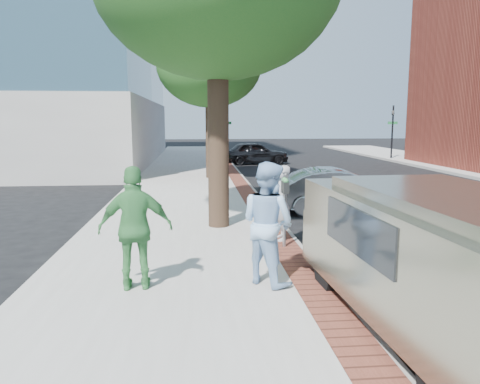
{
  "coord_description": "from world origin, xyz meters",
  "views": [
    {
      "loc": [
        -1.15,
        -9.69,
        2.81
      ],
      "look_at": [
        -0.18,
        0.66,
        1.2
      ],
      "focal_mm": 35.0,
      "sensor_mm": 36.0,
      "label": 1
    }
  ],
  "objects": [
    {
      "name": "parking_meter",
      "position": [
        0.67,
        -0.24,
        1.21
      ],
      "size": [
        0.12,
        0.32,
        1.47
      ],
      "color": "gray",
      "rests_on": "sidewalk"
    },
    {
      "name": "signal_far",
      "position": [
        12.5,
        22.0,
        2.25
      ],
      "size": [
        0.7,
        0.15,
        3.8
      ],
      "color": "black",
      "rests_on": "ground"
    },
    {
      "name": "person_gray",
      "position": [
        0.72,
        0.34,
        0.99
      ],
      "size": [
        0.41,
        0.62,
        1.67
      ],
      "primitive_type": "imported",
      "rotation": [
        0.0,
        0.0,
        -1.56
      ],
      "color": "#9A999E",
      "rests_on": "sidewalk"
    },
    {
      "name": "bg_car",
      "position": [
        2.61,
        19.99,
        0.72
      ],
      "size": [
        4.36,
        2.11,
        1.44
      ],
      "primitive_type": "imported",
      "rotation": [
        0.0,
        0.0,
        1.67
      ],
      "color": "black",
      "rests_on": "ground"
    },
    {
      "name": "van",
      "position": [
        1.9,
        -4.01,
        1.07
      ],
      "size": [
        2.31,
        5.4,
        1.95
      ],
      "rotation": [
        0.0,
        0.0,
        0.06
      ],
      "color": "gray",
      "rests_on": "ground"
    },
    {
      "name": "office_base",
      "position": [
        -13.0,
        22.0,
        2.0
      ],
      "size": [
        18.2,
        22.2,
        4.0
      ],
      "primitive_type": "cube",
      "color": "gray",
      "rests_on": "ground"
    },
    {
      "name": "ground",
      "position": [
        0.0,
        0.0,
        0.0
      ],
      "size": [
        120.0,
        120.0,
        0.0
      ],
      "primitive_type": "plane",
      "color": "black",
      "rests_on": "ground"
    },
    {
      "name": "tree_far",
      "position": [
        -0.5,
        12.0,
        5.3
      ],
      "size": [
        4.8,
        4.8,
        7.14
      ],
      "color": "black",
      "rests_on": "sidewalk"
    },
    {
      "name": "sidewalk",
      "position": [
        -1.5,
        8.0,
        0.07
      ],
      "size": [
        5.0,
        60.0,
        0.15
      ],
      "primitive_type": "cube",
      "color": "#9E9991",
      "rests_on": "ground"
    },
    {
      "name": "brick_strip",
      "position": [
        0.7,
        8.0,
        0.15
      ],
      "size": [
        0.6,
        60.0,
        0.01
      ],
      "primitive_type": "cube",
      "color": "brown",
      "rests_on": "sidewalk"
    },
    {
      "name": "sedan_silver",
      "position": [
        3.2,
        4.08,
        0.67
      ],
      "size": [
        4.13,
        1.56,
        1.35
      ],
      "primitive_type": "imported",
      "rotation": [
        0.0,
        0.0,
        1.54
      ],
      "color": "#A5A9AC",
      "rests_on": "ground"
    },
    {
      "name": "signal_near",
      "position": [
        0.9,
        22.0,
        2.25
      ],
      "size": [
        0.7,
        0.15,
        3.8
      ],
      "color": "black",
      "rests_on": "ground"
    },
    {
      "name": "person_green",
      "position": [
        -2.11,
        -2.43,
        1.13
      ],
      "size": [
        1.18,
        0.56,
        1.96
      ],
      "primitive_type": "imported",
      "rotation": [
        0.0,
        0.0,
        3.21
      ],
      "color": "#3F8B47",
      "rests_on": "sidewalk"
    },
    {
      "name": "curb",
      "position": [
        1.05,
        8.0,
        0.07
      ],
      "size": [
        0.1,
        60.0,
        0.15
      ],
      "primitive_type": "cube",
      "color": "gray",
      "rests_on": "ground"
    },
    {
      "name": "person_officer",
      "position": [
        -0.01,
        -2.34,
        1.15
      ],
      "size": [
        1.2,
        1.23,
        2.0
      ],
      "primitive_type": "imported",
      "rotation": [
        0.0,
        0.0,
        2.26
      ],
      "color": "#99C2EC",
      "rests_on": "sidewalk"
    }
  ]
}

